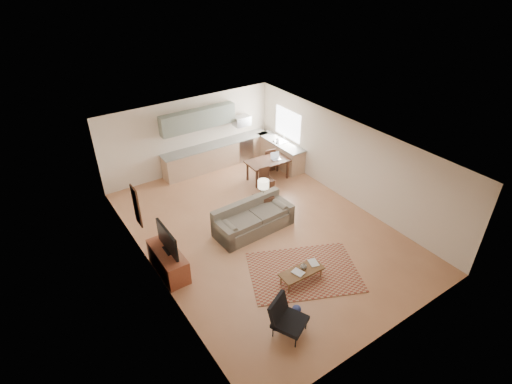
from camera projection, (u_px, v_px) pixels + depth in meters
room at (262, 191)px, 11.00m from camera, size 9.00×9.00×9.00m
kitchen_counter_back at (218, 155)px, 14.83m from camera, size 4.26×0.64×0.92m
kitchen_counter_right at (280, 153)px, 14.97m from camera, size 0.64×2.26×0.92m
kitchen_range at (242, 148)px, 15.36m from camera, size 0.62×0.62×0.90m
kitchen_microwave at (242, 121)px, 14.79m from camera, size 0.62×0.40×0.35m
upper_cabinets at (198, 119)px, 13.86m from camera, size 2.80×0.34×0.70m
window_right at (288, 124)px, 14.53m from camera, size 0.02×1.40×1.05m
wall_art_left at (137, 206)px, 9.99m from camera, size 0.06×0.42×1.10m
triptych at (186, 126)px, 13.87m from camera, size 1.70×0.04×0.50m
rug at (304, 272)px, 10.20m from camera, size 3.26×2.85×0.02m
sofa at (254, 218)px, 11.49m from camera, size 2.47×1.16×0.84m
coffee_table at (301, 276)px, 9.84m from camera, size 1.15×0.48×0.34m
book_a at (295, 275)px, 9.61m from camera, size 0.37×0.40×0.03m
book_b at (309, 264)px, 9.96m from camera, size 0.37×0.41×0.02m
vase at (304, 266)px, 9.79m from camera, size 0.23×0.23×0.17m
armchair at (290, 319)px, 8.39m from camera, size 0.99×0.99×0.85m
tv_credenza at (168, 261)px, 10.06m from camera, size 0.55×1.44×0.66m
tv at (167, 240)px, 9.73m from camera, size 0.11×1.11×0.66m
console_table at (263, 205)px, 12.17m from camera, size 0.68×0.55×0.69m
table_lamp at (263, 188)px, 11.84m from camera, size 0.43×0.43×0.55m
dining_table at (268, 170)px, 14.03m from camera, size 1.50×0.91×0.74m
dining_chair_near at (267, 180)px, 13.35m from camera, size 0.42×0.44×0.83m
dining_chair_far at (268, 158)px, 14.65m from camera, size 0.49×0.51×0.87m
laptop at (276, 156)px, 13.84m from camera, size 0.35×0.29×0.23m
soap_bottle at (278, 139)px, 14.66m from camera, size 0.09×0.09×0.19m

